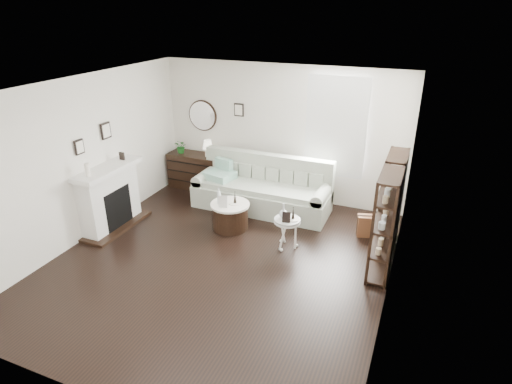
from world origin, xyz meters
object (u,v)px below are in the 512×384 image
at_px(sofa, 263,191).
at_px(drum_table, 230,216).
at_px(pedestal_table, 287,221).
at_px(dresser, 195,171).

height_order(sofa, drum_table, sofa).
height_order(drum_table, pedestal_table, pedestal_table).
xyz_separation_m(sofa, dresser, (-1.73, 0.39, 0.04)).
bearing_deg(pedestal_table, dresser, 148.22).
height_order(sofa, pedestal_table, sofa).
distance_m(dresser, drum_table, 2.07).
bearing_deg(pedestal_table, sofa, 126.40).
distance_m(sofa, drum_table, 1.04).
xyz_separation_m(sofa, pedestal_table, (0.93, -1.26, 0.14)).
distance_m(drum_table, pedestal_table, 1.20).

